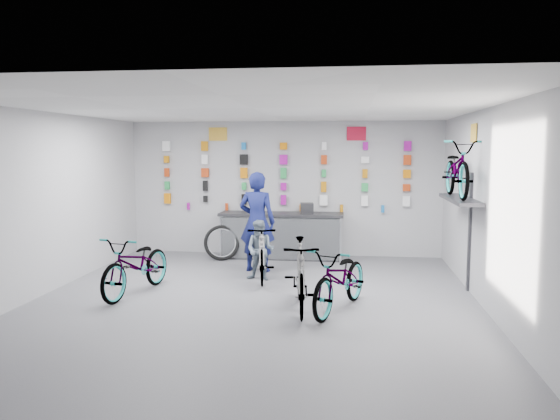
# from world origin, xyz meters

# --- Properties ---
(floor) EXTENTS (8.00, 8.00, 0.00)m
(floor) POSITION_xyz_m (0.00, 0.00, 0.00)
(floor) COLOR #525257
(floor) RESTS_ON ground
(ceiling) EXTENTS (8.00, 8.00, 0.00)m
(ceiling) POSITION_xyz_m (0.00, 0.00, 3.00)
(ceiling) COLOR white
(ceiling) RESTS_ON wall_back
(wall_back) EXTENTS (7.00, 0.00, 7.00)m
(wall_back) POSITION_xyz_m (0.00, 4.00, 1.50)
(wall_back) COLOR #B8B8BB
(wall_back) RESTS_ON floor
(wall_front) EXTENTS (7.00, 0.00, 7.00)m
(wall_front) POSITION_xyz_m (0.00, -4.00, 1.50)
(wall_front) COLOR #B8B8BB
(wall_front) RESTS_ON floor
(wall_left) EXTENTS (0.00, 8.00, 8.00)m
(wall_left) POSITION_xyz_m (-3.50, 0.00, 1.50)
(wall_left) COLOR #B8B8BB
(wall_left) RESTS_ON floor
(wall_right) EXTENTS (0.00, 8.00, 8.00)m
(wall_right) POSITION_xyz_m (3.50, 0.00, 1.50)
(wall_right) COLOR #B8B8BB
(wall_right) RESTS_ON floor
(counter) EXTENTS (2.70, 0.66, 1.00)m
(counter) POSITION_xyz_m (0.00, 3.54, 0.49)
(counter) COLOR black
(counter) RESTS_ON floor
(merch_wall) EXTENTS (5.57, 0.08, 1.57)m
(merch_wall) POSITION_xyz_m (0.03, 3.93, 1.80)
(merch_wall) COLOR orange
(merch_wall) RESTS_ON wall_back
(wall_bracket) EXTENTS (0.39, 1.90, 2.00)m
(wall_bracket) POSITION_xyz_m (3.33, 1.20, 1.46)
(wall_bracket) COLOR #333338
(wall_bracket) RESTS_ON wall_right
(sign_left) EXTENTS (0.42, 0.02, 0.30)m
(sign_left) POSITION_xyz_m (-1.50, 3.98, 2.72)
(sign_left) COLOR gold
(sign_left) RESTS_ON wall_back
(sign_right) EXTENTS (0.42, 0.02, 0.30)m
(sign_right) POSITION_xyz_m (1.60, 3.98, 2.72)
(sign_right) COLOR red
(sign_right) RESTS_ON wall_back
(sign_side) EXTENTS (0.02, 0.40, 0.30)m
(sign_side) POSITION_xyz_m (3.48, 1.20, 2.65)
(sign_side) COLOR gold
(sign_side) RESTS_ON wall_right
(bike_left) EXTENTS (1.00, 1.98, 0.99)m
(bike_left) POSITION_xyz_m (-1.99, 0.27, 0.50)
(bike_left) COLOR gray
(bike_left) RESTS_ON floor
(bike_center) EXTENTS (0.71, 1.81, 1.06)m
(bike_center) POSITION_xyz_m (0.77, -0.27, 0.53)
(bike_center) COLOR gray
(bike_center) RESTS_ON floor
(bike_right) EXTENTS (1.27, 1.96, 0.97)m
(bike_right) POSITION_xyz_m (1.36, -0.25, 0.49)
(bike_right) COLOR gray
(bike_right) RESTS_ON floor
(bike_service) EXTENTS (0.79, 1.80, 1.05)m
(bike_service) POSITION_xyz_m (-0.12, 1.52, 0.52)
(bike_service) COLOR gray
(bike_service) RESTS_ON floor
(bike_wall) EXTENTS (0.63, 1.80, 0.95)m
(bike_wall) POSITION_xyz_m (3.25, 1.20, 2.05)
(bike_wall) COLOR gray
(bike_wall) RESTS_ON wall_bracket
(clerk) EXTENTS (0.76, 0.54, 1.95)m
(clerk) POSITION_xyz_m (-0.31, 2.22, 0.98)
(clerk) COLOR #10164A
(clerk) RESTS_ON floor
(customer) EXTENTS (0.61, 0.51, 1.11)m
(customer) POSITION_xyz_m (-0.13, 1.49, 0.55)
(customer) COLOR slate
(customer) RESTS_ON floor
(spare_wheel) EXTENTS (0.80, 0.43, 0.76)m
(spare_wheel) POSITION_xyz_m (-1.25, 3.17, 0.37)
(spare_wheel) COLOR black
(spare_wheel) RESTS_ON floor
(register) EXTENTS (0.31, 0.33, 0.22)m
(register) POSITION_xyz_m (0.56, 3.55, 1.11)
(register) COLOR black
(register) RESTS_ON counter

